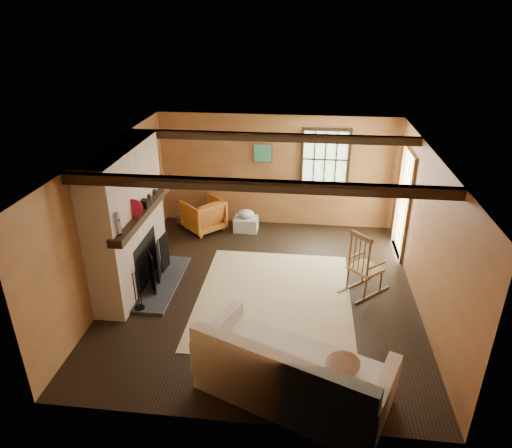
# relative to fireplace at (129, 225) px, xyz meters

# --- Properties ---
(ground) EXTENTS (5.50, 5.50, 0.00)m
(ground) POSITION_rel_fireplace_xyz_m (2.23, 0.00, -1.10)
(ground) COLOR black
(ground) RESTS_ON ground
(room_envelope) EXTENTS (5.02, 5.52, 2.44)m
(room_envelope) POSITION_rel_fireplace_xyz_m (2.45, 0.26, 0.53)
(room_envelope) COLOR #A26A39
(room_envelope) RESTS_ON ground
(fireplace) EXTENTS (1.02, 2.30, 2.40)m
(fireplace) POSITION_rel_fireplace_xyz_m (0.00, 0.00, 0.00)
(fireplace) COLOR #B06044
(fireplace) RESTS_ON ground
(rug) EXTENTS (2.50, 3.00, 0.01)m
(rug) POSITION_rel_fireplace_xyz_m (2.43, -0.20, -1.10)
(rug) COLOR beige
(rug) RESTS_ON ground
(rocking_chair) EXTENTS (0.89, 0.87, 1.13)m
(rocking_chair) POSITION_rel_fireplace_xyz_m (3.87, 0.16, -0.63)
(rocking_chair) COLOR tan
(rocking_chair) RESTS_ON ground
(sofa) EXTENTS (2.51, 1.81, 0.93)m
(sofa) POSITION_rel_fireplace_xyz_m (2.79, -2.30, -0.77)
(sofa) COLOR silver
(sofa) RESTS_ON ground
(firewood_pile) EXTENTS (0.71, 0.13, 0.26)m
(firewood_pile) POSITION_rel_fireplace_xyz_m (0.43, 2.42, -0.97)
(firewood_pile) COLOR #513322
(firewood_pile) RESTS_ON ground
(laundry_basket) EXTENTS (0.51, 0.39, 0.30)m
(laundry_basket) POSITION_rel_fireplace_xyz_m (1.62, 2.28, -0.95)
(laundry_basket) COLOR silver
(laundry_basket) RESTS_ON ground
(basket_pillow) EXTENTS (0.40, 0.34, 0.18)m
(basket_pillow) POSITION_rel_fireplace_xyz_m (1.62, 2.28, -0.71)
(basket_pillow) COLOR silver
(basket_pillow) RESTS_ON laundry_basket
(armchair) EXTENTS (1.06, 1.06, 0.69)m
(armchair) POSITION_rel_fireplace_xyz_m (0.72, 2.23, -0.76)
(armchair) COLOR #BF6026
(armchair) RESTS_ON ground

